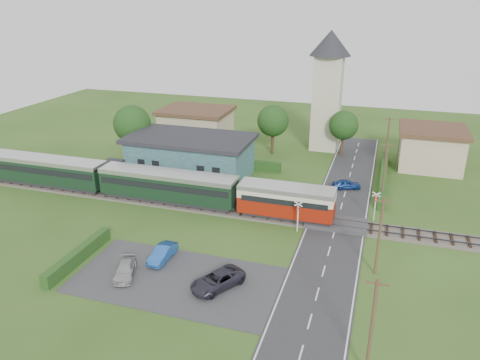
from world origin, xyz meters
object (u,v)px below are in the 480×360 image
(crossing_signal_far, at_px, (376,202))
(car_park_dark, at_px, (218,280))
(pedestrian_near, at_px, (235,191))
(church_tower, at_px, (328,82))
(car_on_road, at_px, (347,184))
(car_park_blue, at_px, (163,253))
(pedestrian_far, at_px, (118,175))
(house_east, at_px, (431,147))
(equipment_hut, at_px, (113,171))
(station_building, at_px, (190,156))
(train, at_px, (143,182))
(car_park_silver, at_px, (125,270))
(crossing_signal_near, at_px, (298,212))
(house_west, at_px, (196,125))

(crossing_signal_far, distance_m, car_park_dark, 20.06)
(pedestrian_near, bearing_deg, church_tower, -113.01)
(car_on_road, relative_size, pedestrian_near, 1.91)
(car_park_blue, xyz_separation_m, pedestrian_far, (-13.09, 14.28, 0.74))
(house_east, relative_size, pedestrian_near, 4.96)
(equipment_hut, distance_m, station_building, 9.92)
(crossing_signal_far, bearing_deg, car_park_blue, -141.66)
(train, relative_size, car_park_silver, 11.46)
(crossing_signal_near, relative_size, pedestrian_near, 1.85)
(station_building, bearing_deg, church_tower, 48.59)
(station_building, distance_m, church_tower, 23.89)
(car_park_silver, bearing_deg, crossing_signal_near, 25.27)
(house_east, bearing_deg, train, -145.56)
(house_west, height_order, car_on_road, house_west)
(station_building, bearing_deg, crossing_signal_far, -15.63)
(house_west, height_order, crossing_signal_near, house_west)
(equipment_hut, xyz_separation_m, train, (5.92, -3.20, 0.43))
(crossing_signal_near, height_order, car_park_silver, crossing_signal_near)
(car_park_blue, bearing_deg, equipment_hut, 135.26)
(station_building, xyz_separation_m, house_east, (30.00, 13.01, 0.10))
(car_park_silver, xyz_separation_m, pedestrian_near, (4.04, 17.27, 0.71))
(equipment_hut, bearing_deg, train, -28.41)
(crossing_signal_near, xyz_separation_m, car_park_blue, (-10.37, -9.09, -1.44))
(station_building, height_order, crossing_signal_near, station_building)
(church_tower, relative_size, car_park_blue, 4.68)
(house_east, bearing_deg, pedestrian_far, -152.58)
(equipment_hut, height_order, car_park_dark, equipment_hut)
(equipment_hut, height_order, station_building, station_building)
(station_building, distance_m, house_west, 14.87)
(equipment_hut, distance_m, crossing_signal_far, 31.61)
(car_park_blue, bearing_deg, crossing_signal_near, 42.85)
(house_west, relative_size, pedestrian_near, 6.08)
(crossing_signal_far, bearing_deg, house_west, 144.23)
(equipment_hut, height_order, pedestrian_near, equipment_hut)
(crossing_signal_near, xyz_separation_m, car_park_dark, (-4.23, -11.62, -1.41))
(pedestrian_near, bearing_deg, pedestrian_far, -7.99)
(train, xyz_separation_m, car_park_blue, (8.12, -11.50, -1.48))
(train, distance_m, car_park_dark, 20.05)
(car_on_road, bearing_deg, car_park_dark, 143.28)
(car_park_blue, bearing_deg, station_building, 108.00)
(station_building, distance_m, house_east, 32.70)
(house_west, distance_m, house_east, 35.01)
(crossing_signal_near, relative_size, car_park_blue, 0.87)
(church_tower, xyz_separation_m, house_west, (-20.00, -3.00, -7.43))
(crossing_signal_near, relative_size, pedestrian_far, 1.66)
(car_park_dark, bearing_deg, train, 166.09)
(car_park_blue, bearing_deg, train, 126.81)
(train, xyz_separation_m, pedestrian_far, (-4.98, 2.78, -0.74))
(crossing_signal_near, height_order, car_park_dark, crossing_signal_near)
(car_park_silver, bearing_deg, train, 92.87)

